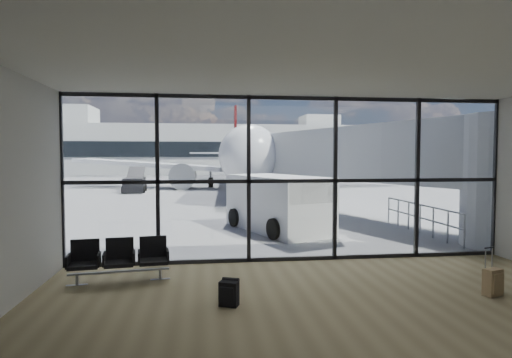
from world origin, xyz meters
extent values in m
plane|color=slate|center=(0.00, 40.00, 0.00)|extent=(220.00, 220.00, 0.00)
cube|color=brown|center=(0.00, -4.00, 0.01)|extent=(12.00, 8.00, 0.01)
cube|color=silver|center=(0.00, -4.00, 4.50)|extent=(12.00, 8.00, 0.02)
cube|color=beige|center=(0.00, -8.00, 2.25)|extent=(12.00, 0.02, 4.50)
cube|color=white|center=(0.00, 0.00, 2.25)|extent=(12.00, 0.04, 4.50)
cube|color=black|center=(0.00, 0.00, 0.06)|extent=(12.00, 0.12, 0.10)
cube|color=black|center=(0.00, 0.00, 2.20)|extent=(12.00, 0.12, 0.10)
cube|color=black|center=(0.00, 0.00, 4.44)|extent=(12.00, 0.12, 0.10)
cube|color=black|center=(-6.00, 0.00, 2.25)|extent=(0.10, 0.12, 4.50)
cube|color=black|center=(-3.60, 0.00, 2.25)|extent=(0.10, 0.12, 4.50)
cube|color=black|center=(-1.20, 0.00, 2.25)|extent=(0.10, 0.12, 4.50)
cube|color=black|center=(1.20, 0.00, 2.25)|extent=(0.10, 0.12, 4.50)
cube|color=black|center=(3.60, 0.00, 2.25)|extent=(0.10, 0.12, 4.50)
cube|color=black|center=(6.00, 0.00, 2.25)|extent=(0.10, 0.12, 4.50)
cylinder|color=#ADAFB2|center=(7.20, 1.00, 2.10)|extent=(2.80, 2.80, 4.20)
cube|color=#ADAFB2|center=(4.55, 8.00, 3.00)|extent=(7.45, 14.81, 2.40)
cube|color=#ADAFB2|center=(1.90, 15.00, 3.00)|extent=(2.60, 2.20, 2.60)
cylinder|color=gray|center=(1.10, 15.00, 0.90)|extent=(0.20, 0.20, 1.80)
cylinder|color=gray|center=(2.70, 15.00, 0.90)|extent=(0.20, 0.20, 1.80)
cylinder|color=black|center=(1.90, 15.00, 0.25)|extent=(1.80, 0.56, 0.56)
cylinder|color=gray|center=(5.60, 0.80, 0.55)|extent=(0.06, 0.06, 1.10)
cylinder|color=gray|center=(5.60, 1.70, 0.55)|extent=(0.06, 0.06, 1.10)
cylinder|color=gray|center=(5.60, 2.60, 0.55)|extent=(0.06, 0.06, 1.10)
cylinder|color=gray|center=(5.60, 3.50, 0.55)|extent=(0.06, 0.06, 1.10)
cylinder|color=gray|center=(5.60, 4.40, 0.55)|extent=(0.06, 0.06, 1.10)
cylinder|color=gray|center=(5.60, 5.30, 0.55)|extent=(0.06, 0.06, 1.10)
cylinder|color=gray|center=(5.60, 6.20, 0.55)|extent=(0.06, 0.06, 1.10)
cylinder|color=gray|center=(5.60, 3.50, 1.08)|extent=(0.06, 5.40, 0.06)
cylinder|color=gray|center=(5.60, 3.50, 0.60)|extent=(0.06, 5.40, 0.06)
cube|color=#BABAB5|center=(0.00, 62.00, 4.00)|extent=(80.00, 12.00, 8.00)
cube|color=black|center=(0.00, 55.90, 4.00)|extent=(80.00, 0.20, 2.40)
cube|color=#BABAB5|center=(-25.00, 62.00, 9.50)|extent=(10.00, 8.00, 3.00)
cube|color=#BABAB5|center=(18.00, 62.00, 9.00)|extent=(6.00, 6.00, 2.00)
cylinder|color=#382619|center=(-39.00, 72.00, 1.53)|extent=(0.50, 0.50, 3.06)
sphere|color=black|center=(-39.00, 72.00, 5.27)|extent=(5.61, 5.61, 5.61)
cylinder|color=#382619|center=(-33.00, 72.00, 1.71)|extent=(0.50, 0.50, 3.42)
sphere|color=black|center=(-33.00, 72.00, 5.89)|extent=(6.27, 6.27, 6.27)
cylinder|color=#382619|center=(-27.00, 72.00, 1.35)|extent=(0.50, 0.50, 2.70)
sphere|color=black|center=(-27.00, 72.00, 4.65)|extent=(4.95, 4.95, 4.95)
cylinder|color=#382619|center=(-21.00, 72.00, 1.53)|extent=(0.50, 0.50, 3.06)
sphere|color=black|center=(-21.00, 72.00, 5.27)|extent=(5.61, 5.61, 5.61)
cylinder|color=#382619|center=(-15.00, 72.00, 1.71)|extent=(0.50, 0.50, 3.42)
sphere|color=black|center=(-15.00, 72.00, 5.89)|extent=(6.27, 6.27, 6.27)
cube|color=gray|center=(-4.32, -1.51, 0.25)|extent=(2.21, 0.36, 0.04)
cube|color=black|center=(-5.07, -1.61, 0.44)|extent=(0.69, 0.66, 0.08)
cube|color=black|center=(-5.11, -1.33, 0.70)|extent=(0.63, 0.15, 0.55)
cube|color=black|center=(-4.32, -1.51, 0.44)|extent=(0.69, 0.66, 0.08)
cube|color=black|center=(-4.36, -1.23, 0.70)|extent=(0.63, 0.15, 0.55)
cube|color=black|center=(-3.57, -1.41, 0.44)|extent=(0.69, 0.66, 0.08)
cube|color=black|center=(-3.61, -1.13, 0.70)|extent=(0.63, 0.15, 0.55)
cylinder|color=gray|center=(-5.22, -1.63, 0.13)|extent=(0.06, 0.06, 0.25)
cylinder|color=gray|center=(-3.42, -1.39, 0.13)|extent=(0.06, 0.06, 0.25)
cube|color=black|center=(-1.95, -3.37, 0.24)|extent=(0.41, 0.34, 0.48)
cube|color=black|center=(-2.00, -3.49, 0.24)|extent=(0.29, 0.17, 0.33)
cylinder|color=black|center=(-1.90, -3.27, 0.48)|extent=(0.34, 0.21, 0.09)
cube|color=olive|center=(3.45, -3.46, 0.29)|extent=(0.42, 0.33, 0.55)
cube|color=olive|center=(3.49, -3.57, 0.29)|extent=(0.30, 0.13, 0.41)
cylinder|color=gray|center=(3.33, -3.39, 0.76)|extent=(0.02, 0.02, 0.46)
cylinder|color=gray|center=(3.52, -3.33, 0.76)|extent=(0.02, 0.02, 0.46)
cube|color=black|center=(3.42, -3.36, 0.99)|extent=(0.24, 0.10, 0.02)
cylinder|color=black|center=(3.33, -3.39, 0.03)|extent=(0.05, 0.07, 0.06)
cylinder|color=black|center=(3.52, -3.33, 0.03)|extent=(0.05, 0.07, 0.06)
cylinder|color=white|center=(1.09, 28.32, 2.95)|extent=(5.15, 29.63, 3.64)
sphere|color=white|center=(0.33, 13.60, 2.95)|extent=(3.64, 3.64, 3.64)
cone|color=white|center=(1.98, 45.50, 3.24)|extent=(3.93, 6.08, 3.64)
cube|color=black|center=(0.36, 14.19, 3.44)|extent=(2.22, 1.29, 0.49)
cube|color=white|center=(-7.20, 29.73, 2.11)|extent=(14.96, 8.39, 1.16)
cylinder|color=black|center=(-4.06, 27.60, 1.13)|extent=(2.23, 3.44, 2.06)
cube|color=white|center=(-1.19, 45.17, 3.34)|extent=(5.68, 3.10, 0.18)
cube|color=white|center=(9.48, 28.87, 2.11)|extent=(15.10, 7.05, 1.16)
cylinder|color=black|center=(6.14, 27.08, 1.13)|extent=(2.23, 3.44, 2.06)
cube|color=white|center=(5.09, 44.84, 3.34)|extent=(5.62, 2.60, 0.18)
cube|color=#540C0E|center=(1.98, 45.50, 6.49)|extent=(0.49, 3.74, 5.90)
cylinder|color=gray|center=(0.43, 15.56, 0.69)|extent=(0.20, 0.20, 1.38)
cylinder|color=black|center=(0.43, 15.56, 0.34)|extent=(0.28, 0.70, 0.69)
cylinder|color=black|center=(-1.63, 28.95, 0.44)|extent=(0.49, 0.96, 0.94)
cylinder|color=black|center=(3.86, 28.67, 0.44)|extent=(0.49, 0.96, 0.94)
cube|color=silver|center=(0.44, 4.89, 1.06)|extent=(3.73, 5.30, 2.12)
cube|color=black|center=(1.09, 3.21, 1.64)|extent=(2.33, 1.91, 0.74)
cylinder|color=black|center=(0.03, 3.03, 0.37)|extent=(0.51, 0.79, 0.74)
cylinder|color=black|center=(2.00, 3.79, 0.37)|extent=(0.51, 0.79, 0.74)
cylinder|color=black|center=(-1.12, 5.99, 0.37)|extent=(0.51, 0.79, 0.74)
cylinder|color=black|center=(0.86, 6.75, 0.37)|extent=(0.51, 0.79, 0.74)
cube|color=black|center=(-7.87, 24.00, 0.61)|extent=(1.74, 3.40, 1.10)
cube|color=black|center=(-7.95, 25.32, 1.43)|extent=(1.49, 2.83, 1.14)
cylinder|color=black|center=(-8.58, 22.85, 0.28)|extent=(0.25, 0.56, 0.55)
cylinder|color=black|center=(-7.03, 22.94, 0.28)|extent=(0.25, 0.56, 0.55)
cylinder|color=black|center=(-8.71, 25.06, 0.28)|extent=(0.25, 0.56, 0.55)
cylinder|color=black|center=(-7.17, 25.15, 0.28)|extent=(0.25, 0.56, 0.55)
cube|color=#C58C17|center=(-12.03, 12.21, 0.50)|extent=(2.43, 3.43, 0.89)
cube|color=gray|center=(-12.23, 13.08, 1.78)|extent=(2.08, 2.81, 1.65)
cylinder|color=black|center=(-10.92, 11.33, 0.24)|extent=(0.33, 0.53, 0.49)
cylinder|color=black|center=(-13.15, 13.10, 0.24)|extent=(0.33, 0.53, 0.49)
cylinder|color=black|center=(-11.42, 13.50, 0.24)|extent=(0.33, 0.53, 0.49)
cube|color=orange|center=(0.65, 13.91, 0.02)|extent=(0.42, 0.42, 0.03)
cone|color=orange|center=(0.65, 13.91, 0.30)|extent=(0.40, 0.40, 0.60)
cube|color=#DD540B|center=(2.46, 10.96, 0.01)|extent=(0.39, 0.39, 0.03)
cone|color=#DD540B|center=(2.46, 10.96, 0.28)|extent=(0.37, 0.37, 0.55)
camera|label=1|loc=(-2.44, -11.41, 2.86)|focal=30.00mm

